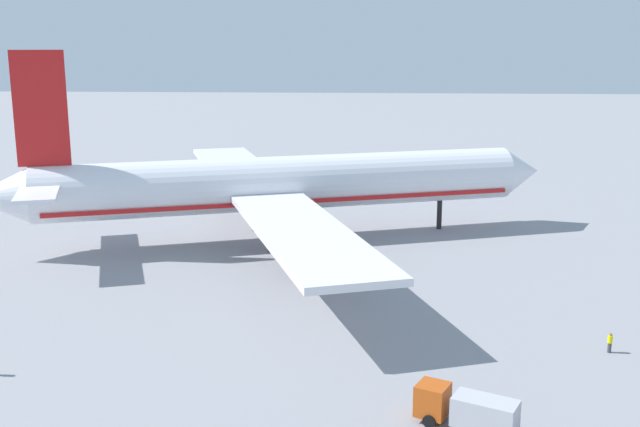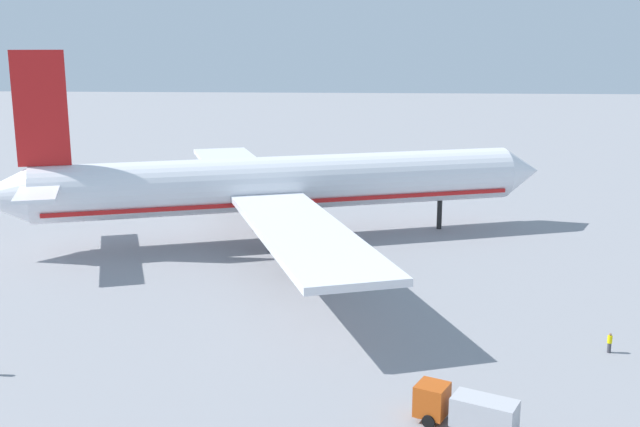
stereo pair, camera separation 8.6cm
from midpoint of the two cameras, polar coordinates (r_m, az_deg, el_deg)
name	(u,v)px [view 2 (the right image)]	position (r m, az deg, el deg)	size (l,w,h in m)	color
ground_plane	(286,239)	(99.12, -2.56, -1.94)	(600.00, 600.00, 0.00)	gray
airliner	(276,185)	(97.16, -3.31, 2.15)	(72.62, 78.86, 24.38)	white
service_truck_2	(465,409)	(52.53, 10.97, -14.28)	(6.98, 4.73, 2.63)	#BF4C14
baggage_cart_0	(214,166)	(155.07, -8.03, 3.56)	(1.60, 3.55, 1.28)	#595B60
ground_worker_1	(610,343)	(67.79, 21.06, -9.09)	(0.57, 0.57, 1.71)	#3F3F47
traffic_cone_2	(451,192)	(130.54, 9.86, 1.58)	(0.36, 0.36, 0.55)	orange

